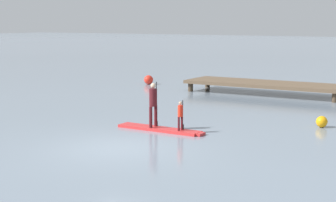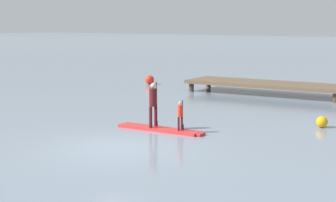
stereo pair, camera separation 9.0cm
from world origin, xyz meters
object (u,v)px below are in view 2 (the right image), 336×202
at_px(mooring_buoy_near, 322,122).
at_px(mooring_buoy_mid, 150,80).
at_px(paddler_adult, 153,102).
at_px(paddler_child_solo, 180,114).
at_px(paddleboard_near, 161,129).

bearing_deg(mooring_buoy_near, mooring_buoy_mid, 148.04).
bearing_deg(paddler_adult, paddler_child_solo, -0.19).
relative_size(paddleboard_near, paddler_adult, 2.10).
height_order(paddleboard_near, mooring_buoy_mid, mooring_buoy_mid).
bearing_deg(paddler_adult, mooring_buoy_near, 35.15).
relative_size(paddleboard_near, mooring_buoy_mid, 6.06).
bearing_deg(paddler_adult, mooring_buoy_mid, 124.00).
relative_size(paddleboard_near, paddler_child_solo, 3.26).
bearing_deg(paddleboard_near, paddler_child_solo, 0.38).
distance_m(paddleboard_near, paddler_child_solo, 1.04).
distance_m(paddleboard_near, mooring_buoy_mid, 14.43).
height_order(paddler_adult, paddler_child_solo, paddler_adult).
bearing_deg(mooring_buoy_mid, paddler_adult, -56.00).
distance_m(paddler_adult, mooring_buoy_near, 6.35).
height_order(paddleboard_near, paddler_adult, paddler_adult).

